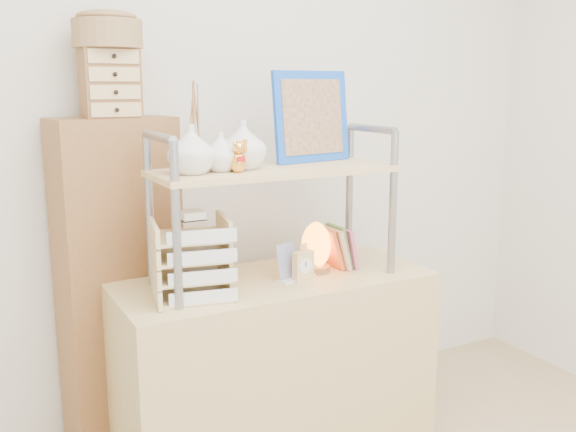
# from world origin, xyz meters

# --- Properties ---
(desk) EXTENTS (1.20, 0.50, 0.75)m
(desk) POSITION_xyz_m (0.00, 1.20, 0.38)
(desk) COLOR tan
(desk) RESTS_ON ground
(cabinet) EXTENTS (0.48, 0.29, 1.35)m
(cabinet) POSITION_xyz_m (-0.50, 1.57, 0.68)
(cabinet) COLOR brown
(cabinet) RESTS_ON ground
(hutch) EXTENTS (0.90, 0.34, 0.77)m
(hutch) POSITION_xyz_m (-0.07, 1.21, 1.20)
(hutch) COLOR gray
(hutch) RESTS_ON desk
(letter_tray) EXTENTS (0.29, 0.28, 0.30)m
(letter_tray) POSITION_xyz_m (-0.35, 1.14, 0.87)
(letter_tray) COLOR #DCC384
(letter_tray) RESTS_ON desk
(salt_lamp) EXTENTS (0.13, 0.12, 0.20)m
(salt_lamp) POSITION_xyz_m (0.18, 1.20, 0.85)
(salt_lamp) COLOR brown
(salt_lamp) RESTS_ON desk
(desk_clock) EXTENTS (0.08, 0.05, 0.11)m
(desk_clock) POSITION_xyz_m (0.08, 1.12, 0.81)
(desk_clock) COLOR tan
(desk_clock) RESTS_ON desk
(postcard_stand) EXTENTS (0.20, 0.11, 0.14)m
(postcard_stand) POSITION_xyz_m (0.08, 1.16, 0.79)
(postcard_stand) COLOR white
(postcard_stand) RESTS_ON desk
(drawer_chest) EXTENTS (0.20, 0.16, 0.25)m
(drawer_chest) POSITION_xyz_m (-0.50, 1.55, 1.48)
(drawer_chest) COLOR brown
(drawer_chest) RESTS_ON cabinet
(woven_basket) EXTENTS (0.25, 0.25, 0.10)m
(woven_basket) POSITION_xyz_m (-0.50, 1.55, 1.65)
(woven_basket) COLOR olive
(woven_basket) RESTS_ON drawer_chest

